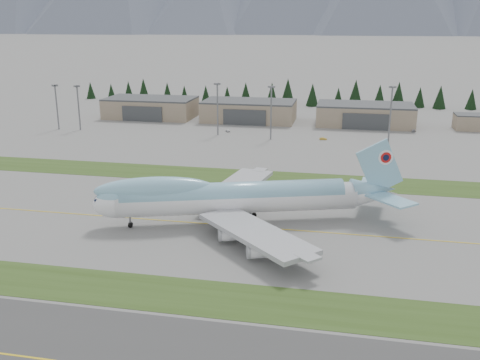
% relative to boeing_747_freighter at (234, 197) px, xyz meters
% --- Properties ---
extents(ground, '(7000.00, 7000.00, 0.00)m').
position_rel_boeing_747_freighter_xyz_m(ground, '(-8.21, -2.22, -7.19)').
color(ground, slate).
rests_on(ground, ground).
extents(grass_strip_near, '(400.00, 14.00, 0.08)m').
position_rel_boeing_747_freighter_xyz_m(grass_strip_near, '(-8.21, -40.22, -7.19)').
color(grass_strip_near, '#324A1A').
rests_on(grass_strip_near, ground).
extents(grass_strip_far, '(400.00, 18.00, 0.08)m').
position_rel_boeing_747_freighter_xyz_m(grass_strip_far, '(-8.21, 42.78, -7.19)').
color(grass_strip_far, '#324A1A').
rests_on(grass_strip_far, ground).
extents(taxiway_line_main, '(400.00, 0.40, 0.02)m').
position_rel_boeing_747_freighter_xyz_m(taxiway_line_main, '(-8.21, -2.22, -7.19)').
color(taxiway_line_main, gold).
rests_on(taxiway_line_main, ground).
extents(boeing_747_freighter, '(82.40, 68.06, 21.81)m').
position_rel_boeing_747_freighter_xyz_m(boeing_747_freighter, '(0.00, 0.00, 0.00)').
color(boeing_747_freighter, white).
rests_on(boeing_747_freighter, ground).
extents(hangar_left, '(48.00, 26.60, 10.80)m').
position_rel_boeing_747_freighter_xyz_m(hangar_left, '(-78.21, 147.68, -1.80)').
color(hangar_left, gray).
rests_on(hangar_left, ground).
extents(hangar_center, '(48.00, 26.60, 10.80)m').
position_rel_boeing_747_freighter_xyz_m(hangar_center, '(-23.21, 147.68, -1.80)').
color(hangar_center, gray).
rests_on(hangar_center, ground).
extents(hangar_right, '(48.00, 26.60, 10.80)m').
position_rel_boeing_747_freighter_xyz_m(hangar_right, '(36.79, 147.68, -1.80)').
color(hangar_right, gray).
rests_on(hangar_right, ground).
extents(control_shed, '(14.00, 12.00, 7.60)m').
position_rel_boeing_747_freighter_xyz_m(control_shed, '(86.79, 145.78, -3.39)').
color(control_shed, gray).
rests_on(control_shed, ground).
extents(floodlight_masts, '(160.08, 7.79, 24.67)m').
position_rel_boeing_747_freighter_xyz_m(floodlight_masts, '(-38.33, 106.85, 8.97)').
color(floodlight_masts, slate).
rests_on(floodlight_masts, ground).
extents(service_vehicle_a, '(2.86, 3.63, 1.16)m').
position_rel_boeing_747_freighter_xyz_m(service_vehicle_a, '(-27.95, 116.71, -7.19)').
color(service_vehicle_a, silver).
rests_on(service_vehicle_a, ground).
extents(service_vehicle_b, '(3.47, 1.67, 1.10)m').
position_rel_boeing_747_freighter_xyz_m(service_vehicle_b, '(17.93, 107.76, -7.19)').
color(service_vehicle_b, gold).
rests_on(service_vehicle_b, ground).
extents(service_vehicle_c, '(2.80, 4.33, 1.17)m').
position_rel_boeing_747_freighter_xyz_m(service_vehicle_c, '(59.70, 134.56, -7.19)').
color(service_vehicle_c, '#9D9DA1').
rests_on(service_vehicle_c, ground).
extents(conifer_belt, '(279.28, 15.49, 16.41)m').
position_rel_boeing_747_freighter_xyz_m(conifer_belt, '(4.82, 209.98, -0.24)').
color(conifer_belt, black).
rests_on(conifer_belt, ground).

